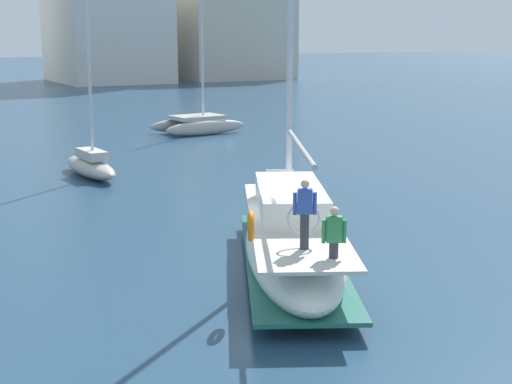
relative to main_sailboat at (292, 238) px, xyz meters
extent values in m
plane|color=navy|center=(0.11, 0.75, -0.92)|extent=(400.00, 400.00, 0.00)
ellipsoid|color=white|center=(-0.03, -0.07, -0.22)|extent=(6.34, 9.69, 1.40)
cube|color=#236656|center=(-0.03, -0.07, -0.54)|extent=(6.28, 9.52, 0.10)
cube|color=beige|center=(-0.03, -0.07, 0.52)|extent=(5.96, 9.17, 0.08)
cube|color=white|center=(0.28, 0.58, 0.91)|extent=(3.39, 4.62, 0.70)
cylinder|color=#B7B7BC|center=(-0.76, -1.58, 2.68)|extent=(2.62, 5.24, 0.12)
cylinder|color=silver|center=(1.89, 3.91, 1.03)|extent=(0.84, 0.45, 0.06)
torus|color=orange|center=(-2.24, -1.93, 1.03)|extent=(0.43, 0.69, 0.70)
cylinder|color=#33333D|center=(-1.29, -2.66, 0.96)|extent=(0.20, 0.20, 0.80)
cube|color=#3351AD|center=(-1.29, -2.66, 1.64)|extent=(0.38, 0.32, 0.56)
sphere|color=beige|center=(-1.29, -2.66, 2.03)|extent=(0.20, 0.20, 0.20)
cylinder|color=#3351AD|center=(-1.48, -2.57, 1.59)|extent=(0.09, 0.09, 0.50)
cylinder|color=#3351AD|center=(-1.09, -2.76, 1.59)|extent=(0.09, 0.09, 0.50)
cylinder|color=#33333D|center=(-1.10, -3.55, 0.73)|extent=(0.20, 0.20, 0.35)
cube|color=#338C4C|center=(-1.10, -3.55, 1.19)|extent=(0.38, 0.32, 0.56)
sphere|color=beige|center=(-1.10, -3.55, 1.58)|extent=(0.20, 0.20, 0.20)
cylinder|color=#338C4C|center=(-1.30, -3.45, 1.14)|extent=(0.09, 0.09, 0.50)
cylinder|color=#338C4C|center=(-0.91, -3.64, 1.14)|extent=(0.09, 0.09, 0.50)
torus|color=silver|center=(-1.18, -2.45, 1.18)|extent=(0.71, 0.39, 0.76)
ellipsoid|color=#B7B2A8|center=(9.35, 28.49, -0.46)|extent=(5.69, 1.24, 0.92)
ellipsoid|color=#B7B2A8|center=(9.60, 26.37, -0.46)|extent=(5.69, 1.24, 0.92)
cube|color=#B7B2A8|center=(9.47, 27.43, 0.10)|extent=(3.34, 2.47, 0.24)
cylinder|color=silver|center=(9.90, 27.48, 4.40)|extent=(0.14, 0.14, 8.36)
ellipsoid|color=#B7B2A8|center=(-0.79, 15.90, -0.51)|extent=(1.52, 5.19, 0.83)
cube|color=#B7B2A8|center=(-0.78, 15.64, 0.11)|extent=(0.91, 2.09, 0.40)
cylinder|color=silver|center=(-0.77, 15.52, 3.42)|extent=(0.13, 0.13, 7.02)
cube|color=beige|center=(38.08, 82.67, 7.10)|extent=(15.03, 16.69, 16.04)
camera|label=1|loc=(-9.89, -16.39, 5.22)|focal=53.11mm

